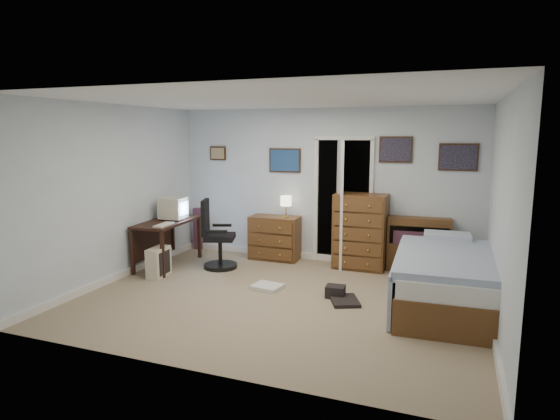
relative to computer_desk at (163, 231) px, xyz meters
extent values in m
cube|color=tan|center=(2.29, -0.80, -0.57)|extent=(5.00, 4.00, 0.02)
cube|color=black|center=(0.09, 0.01, 0.15)|extent=(0.67, 1.30, 0.04)
cube|color=black|center=(-0.13, -0.60, -0.22)|extent=(0.05, 0.05, 0.69)
cube|color=black|center=(0.38, -0.57, -0.22)|extent=(0.05, 0.05, 0.69)
cube|color=black|center=(-0.21, 0.58, -0.22)|extent=(0.05, 0.05, 0.69)
cube|color=black|center=(0.30, 0.62, -0.22)|extent=(0.05, 0.05, 0.69)
cube|color=black|center=(-0.19, -0.01, -0.17)|extent=(0.11, 1.17, 0.49)
cube|color=beige|center=(0.11, 0.16, 0.35)|extent=(0.39, 0.38, 0.33)
cube|color=#8CB2F2|center=(0.30, 0.17, 0.35)|extent=(0.03, 0.27, 0.21)
cube|color=beige|center=(0.11, 0.16, 0.18)|extent=(0.26, 0.26, 0.02)
cube|color=beige|center=(0.27, -0.34, 0.18)|extent=(0.17, 0.40, 0.02)
cube|color=beige|center=(0.29, -0.54, -0.34)|extent=(0.22, 0.42, 0.44)
cube|color=black|center=(0.39, -0.54, -0.34)|extent=(0.03, 0.29, 0.34)
cylinder|color=black|center=(0.92, 0.19, -0.53)|extent=(0.67, 0.67, 0.06)
cylinder|color=black|center=(0.92, 0.19, -0.31)|extent=(0.08, 0.08, 0.40)
cube|color=black|center=(0.92, 0.19, -0.07)|extent=(0.56, 0.56, 0.08)
cube|color=black|center=(0.71, 0.12, 0.24)|extent=(0.19, 0.40, 0.56)
cube|color=black|center=(1.00, -0.04, 0.07)|extent=(0.30, 0.15, 0.04)
cube|color=black|center=(0.84, 0.42, 0.07)|extent=(0.30, 0.15, 0.04)
cube|color=maroon|center=(-0.03, 1.17, -0.19)|extent=(0.15, 0.15, 0.75)
cube|color=brown|center=(1.53, 0.98, -0.20)|extent=(0.83, 0.44, 0.73)
cylinder|color=gold|center=(1.73, 0.98, 0.18)|extent=(0.11, 0.11, 0.02)
cylinder|color=gold|center=(1.73, 0.98, 0.28)|extent=(0.02, 0.02, 0.22)
cylinder|color=beige|center=(1.73, 0.98, 0.44)|extent=(0.19, 0.19, 0.16)
cube|color=black|center=(2.64, 1.50, 0.44)|extent=(0.90, 0.60, 2.00)
cube|color=white|center=(2.19, 1.17, 0.44)|extent=(0.06, 0.05, 2.00)
cube|color=white|center=(3.09, 1.17, 0.44)|extent=(0.06, 0.05, 2.00)
cube|color=white|center=(2.64, 1.17, 1.46)|extent=(0.96, 0.05, 0.06)
cube|color=white|center=(2.59, 1.07, 0.44)|extent=(0.31, 0.77, 2.00)
sphere|color=gold|center=(2.90, 0.91, 0.44)|extent=(0.06, 0.06, 0.06)
cube|color=brown|center=(2.98, 0.95, 0.02)|extent=(0.81, 0.49, 1.17)
cube|color=brown|center=(3.84, 1.08, -0.14)|extent=(0.95, 0.29, 0.84)
cube|color=black|center=(3.85, 1.01, 0.02)|extent=(0.86, 0.15, 0.28)
cube|color=maroon|center=(3.85, 1.01, -0.02)|extent=(0.75, 0.16, 0.21)
cube|color=brown|center=(4.29, -0.28, -0.37)|extent=(1.21, 2.28, 0.39)
cube|color=white|center=(4.29, -0.28, -0.07)|extent=(1.16, 2.23, 0.20)
cube|color=#556C9E|center=(4.29, -0.40, 0.05)|extent=(1.26, 1.95, 0.11)
cube|color=#556C9E|center=(3.70, -0.42, -0.25)|extent=(0.12, 1.90, 0.60)
cube|color=#738EB9|center=(4.25, 0.55, 0.10)|extent=(0.63, 0.45, 0.15)
cube|color=#331E11|center=(0.39, 1.18, 1.19)|extent=(0.30, 0.03, 0.24)
cube|color=#946D51|center=(0.39, 1.17, 1.19)|extent=(0.25, 0.01, 0.19)
cube|color=#331E11|center=(1.64, 1.18, 1.09)|extent=(0.55, 0.03, 0.40)
cube|color=#0B4452|center=(1.64, 1.17, 1.09)|extent=(0.50, 0.01, 0.35)
cube|color=#331E11|center=(3.44, 1.18, 1.29)|extent=(0.50, 0.03, 0.40)
cube|color=black|center=(3.44, 1.17, 1.29)|extent=(0.45, 0.01, 0.35)
cube|color=#331E11|center=(4.34, 1.18, 1.19)|extent=(0.55, 0.03, 0.40)
cube|color=black|center=(4.34, 1.17, 1.19)|extent=(0.50, 0.01, 0.35)
cube|color=black|center=(2.94, -0.49, -0.49)|extent=(0.25, 0.21, 0.15)
cube|color=black|center=(3.10, -0.63, -0.54)|extent=(0.48, 0.53, 0.04)
cube|color=silver|center=(2.00, -0.49, -0.54)|extent=(0.43, 0.39, 0.05)
camera|label=1|loc=(4.31, -6.16, 1.53)|focal=30.00mm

